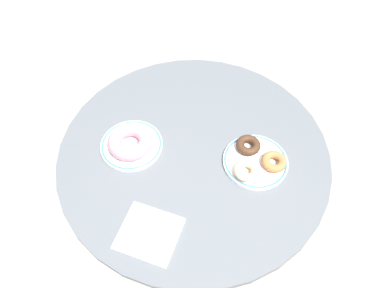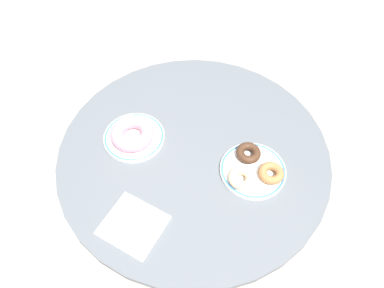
{
  "view_description": "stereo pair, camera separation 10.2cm",
  "coord_description": "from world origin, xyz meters",
  "px_view_note": "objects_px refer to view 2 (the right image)",
  "views": [
    {
      "loc": [
        0.14,
        -0.58,
        1.63
      ],
      "look_at": [
        -0.0,
        -0.0,
        0.8
      ],
      "focal_mm": 34.01,
      "sensor_mm": 36.0,
      "label": 1
    },
    {
      "loc": [
        0.24,
        -0.55,
        1.63
      ],
      "look_at": [
        -0.0,
        -0.0,
        0.8
      ],
      "focal_mm": 34.01,
      "sensor_mm": 36.0,
      "label": 2
    }
  ],
  "objects_px": {
    "plate_right": "(253,171)",
    "donut_glazed": "(241,178)",
    "cafe_table": "(193,187)",
    "plate_left": "(134,137)",
    "donut_pink_frosted": "(132,134)",
    "donut_cinnamon": "(271,173)",
    "donut_chocolate": "(248,153)",
    "paper_napkin": "(133,225)"
  },
  "relations": [
    {
      "from": "donut_glazed",
      "to": "plate_right",
      "type": "bearing_deg",
      "value": 66.06
    },
    {
      "from": "cafe_table",
      "to": "plate_left",
      "type": "xyz_separation_m",
      "value": [
        -0.18,
        -0.03,
        0.22
      ]
    },
    {
      "from": "plate_right",
      "to": "donut_pink_frosted",
      "type": "xyz_separation_m",
      "value": [
        -0.35,
        -0.03,
        0.03
      ]
    },
    {
      "from": "plate_left",
      "to": "donut_glazed",
      "type": "distance_m",
      "value": 0.33
    },
    {
      "from": "donut_chocolate",
      "to": "donut_glazed",
      "type": "relative_size",
      "value": 1.0
    },
    {
      "from": "plate_left",
      "to": "donut_pink_frosted",
      "type": "relative_size",
      "value": 1.41
    },
    {
      "from": "plate_right",
      "to": "donut_glazed",
      "type": "height_order",
      "value": "donut_glazed"
    },
    {
      "from": "plate_right",
      "to": "paper_napkin",
      "type": "bearing_deg",
      "value": -129.57
    },
    {
      "from": "plate_left",
      "to": "plate_right",
      "type": "relative_size",
      "value": 0.98
    },
    {
      "from": "cafe_table",
      "to": "plate_right",
      "type": "xyz_separation_m",
      "value": [
        0.18,
        -0.0,
        0.22
      ]
    },
    {
      "from": "plate_right",
      "to": "donut_glazed",
      "type": "distance_m",
      "value": 0.05
    },
    {
      "from": "donut_cinnamon",
      "to": "paper_napkin",
      "type": "distance_m",
      "value": 0.38
    },
    {
      "from": "cafe_table",
      "to": "donut_glazed",
      "type": "xyz_separation_m",
      "value": [
        0.16,
        -0.05,
        0.24
      ]
    },
    {
      "from": "cafe_table",
      "to": "plate_left",
      "type": "relative_size",
      "value": 4.37
    },
    {
      "from": "plate_right",
      "to": "paper_napkin",
      "type": "relative_size",
      "value": 1.26
    },
    {
      "from": "cafe_table",
      "to": "paper_napkin",
      "type": "distance_m",
      "value": 0.35
    },
    {
      "from": "cafe_table",
      "to": "plate_right",
      "type": "bearing_deg",
      "value": -0.73
    },
    {
      "from": "donut_cinnamon",
      "to": "donut_glazed",
      "type": "distance_m",
      "value": 0.08
    },
    {
      "from": "donut_pink_frosted",
      "to": "donut_cinnamon",
      "type": "relative_size",
      "value": 1.82
    },
    {
      "from": "plate_left",
      "to": "donut_pink_frosted",
      "type": "xyz_separation_m",
      "value": [
        0.0,
        -0.01,
        0.03
      ]
    },
    {
      "from": "plate_left",
      "to": "donut_chocolate",
      "type": "distance_m",
      "value": 0.33
    },
    {
      "from": "donut_cinnamon",
      "to": "donut_chocolate",
      "type": "xyz_separation_m",
      "value": [
        -0.08,
        0.04,
        0.0
      ]
    },
    {
      "from": "donut_cinnamon",
      "to": "plate_left",
      "type": "bearing_deg",
      "value": -175.86
    },
    {
      "from": "plate_right",
      "to": "donut_glazed",
      "type": "xyz_separation_m",
      "value": [
        -0.02,
        -0.04,
        0.02
      ]
    },
    {
      "from": "plate_right",
      "to": "donut_chocolate",
      "type": "relative_size",
      "value": 2.61
    },
    {
      "from": "donut_cinnamon",
      "to": "donut_chocolate",
      "type": "bearing_deg",
      "value": 153.05
    },
    {
      "from": "plate_left",
      "to": "donut_pink_frosted",
      "type": "height_order",
      "value": "donut_pink_frosted"
    },
    {
      "from": "plate_right",
      "to": "donut_chocolate",
      "type": "height_order",
      "value": "donut_chocolate"
    },
    {
      "from": "donut_glazed",
      "to": "plate_left",
      "type": "bearing_deg",
      "value": 177.13
    },
    {
      "from": "plate_left",
      "to": "donut_cinnamon",
      "type": "distance_m",
      "value": 0.4
    },
    {
      "from": "donut_pink_frosted",
      "to": "donut_cinnamon",
      "type": "distance_m",
      "value": 0.4
    },
    {
      "from": "cafe_table",
      "to": "plate_left",
      "type": "distance_m",
      "value": 0.28
    },
    {
      "from": "cafe_table",
      "to": "donut_pink_frosted",
      "type": "distance_m",
      "value": 0.3
    },
    {
      "from": "donut_chocolate",
      "to": "paper_napkin",
      "type": "bearing_deg",
      "value": -122.18
    },
    {
      "from": "cafe_table",
      "to": "plate_left",
      "type": "bearing_deg",
      "value": -170.32
    },
    {
      "from": "plate_left",
      "to": "paper_napkin",
      "type": "bearing_deg",
      "value": -61.47
    },
    {
      "from": "donut_pink_frosted",
      "to": "donut_glazed",
      "type": "bearing_deg",
      "value": -1.72
    },
    {
      "from": "donut_glazed",
      "to": "donut_chocolate",
      "type": "bearing_deg",
      "value": 95.37
    },
    {
      "from": "plate_left",
      "to": "donut_pink_frosted",
      "type": "bearing_deg",
      "value": -74.25
    },
    {
      "from": "donut_pink_frosted",
      "to": "donut_cinnamon",
      "type": "bearing_deg",
      "value": 5.12
    },
    {
      "from": "donut_pink_frosted",
      "to": "plate_right",
      "type": "bearing_deg",
      "value": 5.63
    },
    {
      "from": "cafe_table",
      "to": "donut_pink_frosted",
      "type": "height_order",
      "value": "donut_pink_frosted"
    }
  ]
}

